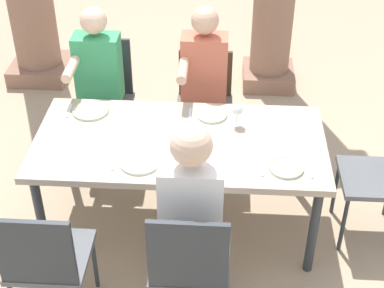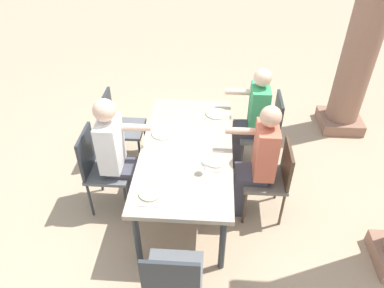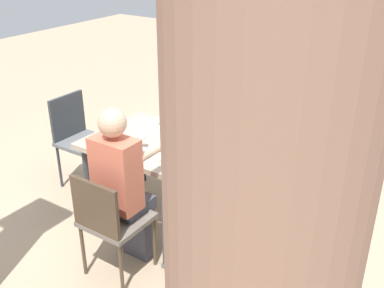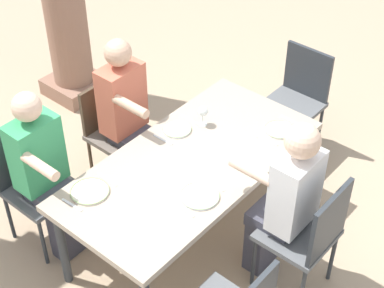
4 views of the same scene
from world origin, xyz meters
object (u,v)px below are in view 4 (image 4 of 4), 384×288
diner_guest_third (285,199)px  plate_2 (177,129)px  chair_mid_north (115,127)px  diner_man_white (129,116)px  dining_table (191,168)px  plate_3 (279,129)px  diner_woman_green (45,172)px  plate_1 (200,196)px  chair_mid_south (309,233)px  chair_west_north (32,177)px  chair_head_east (298,96)px  plate_0 (90,191)px  wine_glass_2 (203,112)px

diner_guest_third → plate_2: diner_guest_third is taller
chair_mid_north → diner_man_white: bearing=-91.0°
dining_table → plate_3: plate_3 is taller
plate_3 → diner_woman_green: bearing=144.1°
diner_woman_green → plate_1: size_ratio=5.12×
chair_mid_south → diner_guest_third: bearing=90.8°
dining_table → chair_mid_north: 0.90m
plate_1 → plate_3: bearing=-0.0°
chair_west_north → chair_head_east: (2.04, -0.89, 0.01)m
plate_0 → wine_glass_2: size_ratio=1.59×
diner_man_white → plate_2: 0.42m
diner_guest_third → wine_glass_2: diner_guest_third is taller
plate_1 → wine_glass_2: bearing=38.0°
chair_mid_south → chair_head_east: bearing=35.5°
plate_0 → plate_3: same height
diner_woman_green → chair_mid_north: bearing=12.1°
plate_0 → plate_1: same height
diner_man_white → plate_3: 1.12m
dining_table → plate_0: 0.71m
dining_table → chair_mid_south: 0.90m
plate_2 → plate_3: same height
dining_table → diner_man_white: diner_man_white is taller
chair_mid_south → plate_1: (-0.35, 0.62, 0.19)m
chair_west_north → chair_mid_north: chair_west_north is taller
chair_head_east → diner_guest_third: bearing=-151.3°
diner_woman_green → wine_glass_2: size_ratio=8.20×
diner_woman_green → plate_1: bearing=-65.0°
chair_mid_south → chair_head_east: size_ratio=1.02×
plate_1 → plate_3: 0.89m
chair_mid_north → chair_head_east: size_ratio=0.93×
chair_west_north → diner_guest_third: 1.77m
plate_2 → plate_3: 0.73m
chair_mid_north → plate_2: (0.07, -0.58, 0.23)m
plate_0 → chair_mid_north: bearing=37.3°
chair_west_north → chair_mid_north: 0.80m
diner_man_white → plate_0: 0.87m
chair_mid_north → plate_0: bearing=-142.7°
plate_0 → wine_glass_2: 1.02m
dining_table → chair_mid_south: (0.12, -0.88, -0.12)m
plate_1 → wine_glass_2: size_ratio=1.60×
plate_1 → plate_3: (0.89, -0.00, 0.00)m
dining_table → diner_man_white: size_ratio=1.43×
chair_mid_north → diner_woman_green: size_ratio=0.67×
dining_table → diner_woman_green: size_ratio=1.46×
chair_mid_south → diner_guest_third: diner_guest_third is taller
chair_mid_north → diner_guest_third: diner_guest_third is taller
chair_head_east → plate_2: size_ratio=4.47×
dining_table → chair_mid_north: (0.12, 0.88, -0.16)m
plate_1 → wine_glass_2: wine_glass_2 is taller
dining_table → wine_glass_2: size_ratio=11.93×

